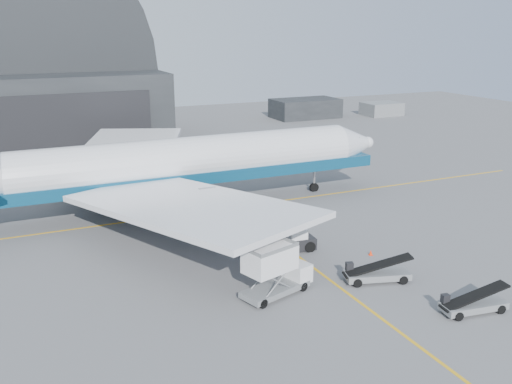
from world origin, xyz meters
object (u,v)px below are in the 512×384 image
airliner (171,164)px  belt_loader_a (473,304)px  catering_truck (275,271)px  belt_loader_b (376,274)px  pushback_tug (290,241)px

airliner → belt_loader_a: size_ratio=10.10×
airliner → catering_truck: 22.93m
catering_truck → belt_loader_b: size_ratio=1.10×
airliner → belt_loader_b: bearing=-68.5°
catering_truck → pushback_tug: bearing=38.1°
catering_truck → pushback_tug: catering_truck is taller
belt_loader_b → pushback_tug: bearing=125.9°
pushback_tug → belt_loader_a: 16.72m
belt_loader_a → belt_loader_b: belt_loader_b is taller
catering_truck → pushback_tug: 9.22m
catering_truck → belt_loader_b: (8.28, -1.11, -1.34)m
belt_loader_b → belt_loader_a: bearing=-49.4°
catering_truck → belt_loader_a: bearing=-52.2°
airliner → belt_loader_a: airliner is taller
pushback_tug → belt_loader_a: pushback_tug is taller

